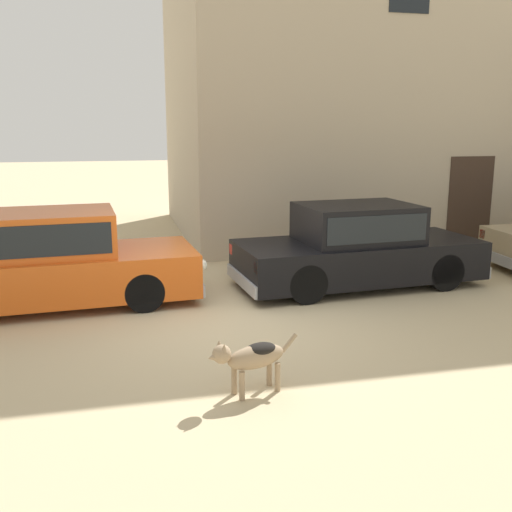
# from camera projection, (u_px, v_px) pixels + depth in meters

# --- Properties ---
(ground_plane) EXTENTS (80.00, 80.00, 0.00)m
(ground_plane) POSITION_uv_depth(u_px,v_px,m) (224.00, 321.00, 8.59)
(ground_plane) COLOR tan
(parked_sedan_nearest) EXTENTS (4.69, 2.03, 1.49)m
(parked_sedan_nearest) POSITION_uv_depth(u_px,v_px,m) (50.00, 260.00, 9.22)
(parked_sedan_nearest) COLOR #D15619
(parked_sedan_nearest) RESTS_ON ground_plane
(parked_sedan_second) EXTENTS (4.49, 1.99, 1.45)m
(parked_sedan_second) POSITION_uv_depth(u_px,v_px,m) (358.00, 246.00, 10.36)
(parked_sedan_second) COLOR black
(parked_sedan_second) RESTS_ON ground_plane
(apartment_block) EXTENTS (17.68, 6.88, 8.28)m
(apartment_block) POSITION_uv_depth(u_px,v_px,m) (491.00, 76.00, 16.63)
(apartment_block) COLOR tan
(apartment_block) RESTS_ON ground_plane
(stray_dog_spotted) EXTENTS (1.06, 0.42, 0.65)m
(stray_dog_spotted) POSITION_uv_depth(u_px,v_px,m) (252.00, 356.00, 6.19)
(stray_dog_spotted) COLOR #997F60
(stray_dog_spotted) RESTS_ON ground_plane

